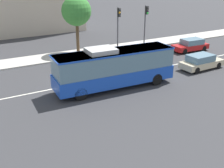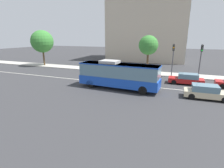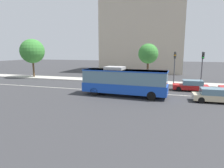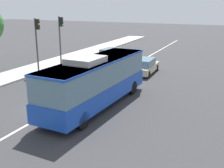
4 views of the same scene
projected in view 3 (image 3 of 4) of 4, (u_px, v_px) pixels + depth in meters
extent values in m
plane|color=#333335|center=(114.00, 91.00, 25.53)|extent=(160.00, 160.00, 0.00)
cube|color=#B2ADA3|center=(128.00, 81.00, 33.57)|extent=(80.00, 3.31, 0.14)
cube|color=silver|center=(114.00, 91.00, 25.53)|extent=(76.00, 0.16, 0.01)
cube|color=#1947B7|center=(124.00, 88.00, 22.84)|extent=(10.12, 3.02, 1.10)
cube|color=slate|center=(124.00, 77.00, 22.62)|extent=(9.91, 2.93, 1.58)
cube|color=#1947B7|center=(124.00, 70.00, 22.49)|extent=(10.02, 2.99, 0.12)
cube|color=#B2B2B2|center=(115.00, 68.00, 22.85)|extent=(2.29, 1.91, 0.36)
cylinder|color=black|center=(154.00, 92.00, 22.82)|extent=(1.01, 0.35, 1.00)
cylinder|color=black|center=(151.00, 96.00, 20.78)|extent=(1.01, 0.35, 1.00)
cylinder|color=black|center=(101.00, 88.00, 25.07)|extent=(1.01, 0.35, 1.00)
cylinder|color=black|center=(94.00, 91.00, 23.03)|extent=(1.01, 0.35, 1.00)
cube|color=#C6B793|center=(216.00, 97.00, 20.04)|extent=(4.54, 1.90, 0.60)
cube|color=slate|center=(214.00, 91.00, 20.00)|extent=(2.56, 1.71, 0.64)
cylinder|color=black|center=(199.00, 97.00, 21.22)|extent=(0.64, 0.23, 0.64)
cylinder|color=black|center=(201.00, 100.00, 19.70)|extent=(0.64, 0.23, 0.64)
cylinder|color=black|center=(224.00, 89.00, 25.41)|extent=(0.65, 0.25, 0.64)
cube|color=#B21919|center=(190.00, 87.00, 25.78)|extent=(4.52, 1.85, 0.60)
cube|color=slate|center=(193.00, 83.00, 25.60)|extent=(2.54, 1.68, 0.64)
cylinder|color=black|center=(179.00, 89.00, 25.46)|extent=(0.64, 0.23, 0.64)
cylinder|color=black|center=(178.00, 87.00, 26.98)|extent=(0.64, 0.23, 0.64)
cylinder|color=black|center=(203.00, 90.00, 24.64)|extent=(0.64, 0.23, 0.64)
cylinder|color=black|center=(201.00, 88.00, 26.16)|extent=(0.64, 0.23, 0.64)
cylinder|color=#47474C|center=(202.00, 69.00, 28.74)|extent=(0.16, 0.16, 5.20)
cube|color=black|center=(203.00, 55.00, 28.13)|extent=(0.32, 0.28, 0.96)
sphere|color=#2D2D2D|center=(204.00, 53.00, 27.93)|extent=(0.22, 0.22, 0.22)
sphere|color=#2D2D2D|center=(203.00, 55.00, 27.99)|extent=(0.22, 0.22, 0.22)
sphere|color=#1ED838|center=(203.00, 58.00, 28.04)|extent=(0.22, 0.22, 0.22)
cylinder|color=#47474C|center=(174.00, 69.00, 29.79)|extent=(0.16, 0.16, 5.20)
cube|color=black|center=(175.00, 55.00, 29.18)|extent=(0.33, 0.29, 0.96)
sphere|color=#2D2D2D|center=(175.00, 53.00, 28.99)|extent=(0.22, 0.22, 0.22)
sphere|color=#F9A514|center=(175.00, 55.00, 29.05)|extent=(0.22, 0.22, 0.22)
sphere|color=#2D2D2D|center=(175.00, 57.00, 29.10)|extent=(0.22, 0.22, 0.22)
cylinder|color=#4C3823|center=(148.00, 72.00, 32.94)|extent=(0.36, 0.36, 3.59)
sphere|color=#387F33|center=(148.00, 54.00, 32.42)|extent=(3.36, 3.36, 3.36)
cylinder|color=#4C3823|center=(34.00, 69.00, 38.69)|extent=(0.36, 0.36, 3.49)
sphere|color=#387F33|center=(32.00, 51.00, 38.09)|extent=(4.75, 4.75, 4.75)
cube|color=#B7A893|center=(143.00, 39.00, 50.63)|extent=(19.98, 15.44, 17.00)
cube|color=slate|center=(180.00, 64.00, 49.24)|extent=(0.51, 13.33, 1.50)
cube|color=slate|center=(181.00, 50.00, 48.66)|extent=(0.51, 13.33, 1.50)
cube|color=slate|center=(182.00, 36.00, 48.08)|extent=(0.51, 13.33, 1.50)
cube|color=slate|center=(183.00, 22.00, 47.50)|extent=(0.51, 13.33, 1.50)
cube|color=slate|center=(184.00, 8.00, 46.93)|extent=(0.51, 13.33, 1.50)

